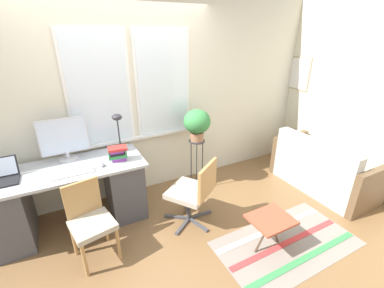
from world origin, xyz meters
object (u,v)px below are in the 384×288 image
Objects in this scene: couch_loveseat at (321,171)px; plant_stand at (197,148)px; folding_stool at (271,221)px; office_chair_swivel at (194,191)px; monitor at (64,139)px; keyboard at (73,173)px; book_stack at (117,153)px; desk_lamp at (118,125)px; potted_plant at (197,123)px; laptop at (2,177)px; desk_chair_wooden at (90,220)px; mouse at (102,165)px.

couch_loveseat is 1.88m from plant_stand.
folding_stool is (0.09, -1.45, -0.28)m from plant_stand.
folding_stool is (0.51, -0.74, -0.09)m from office_chair_swivel.
monitor is 0.36× the size of couch_loveseat.
keyboard is 1.68m from plant_stand.
office_chair_swivel is at bearing -36.73° from book_stack.
book_stack is at bearing -109.39° from desk_lamp.
potted_plant is 1.03× the size of folding_stool.
plant_stand is at bearing 9.05° from keyboard.
folding_stool is at bearing -29.76° from laptop.
office_chair_swivel is at bearing 84.30° from couch_loveseat.
folding_stool is (-1.52, -0.54, 0.07)m from couch_loveseat.
keyboard is 0.29× the size of couch_loveseat.
laptop reaches higher than desk_chair_wooden.
laptop is at bearing -171.26° from desk_lamp.
book_stack is 0.52× the size of folding_stool.
office_chair_swivel reaches higher than mouse.
keyboard is at bearing -148.33° from desk_lamp.
book_stack is (0.50, 0.10, 0.08)m from keyboard.
keyboard reaches higher than folding_stool.
desk_lamp reaches higher than desk_chair_wooden.
book_stack is 0.79m from desk_chair_wooden.
book_stack reaches higher than plant_stand.
mouse is at bearing -160.46° from book_stack.
laptop is 1.30× the size of book_stack.
laptop is 2.78m from folding_stool.
monitor is 6.93× the size of mouse.
monitor is 1.19× the size of folding_stool.
office_chair_swivel is 0.85m from plant_stand.
potted_plant is (-1.61, 0.91, 0.73)m from couch_loveseat.
keyboard is at bearing 78.77° from couch_loveseat.
laptop is 0.21× the size of couch_loveseat.
mouse is (0.31, 0.03, 0.01)m from keyboard.
desk_lamp is 1.06m from potted_plant.
keyboard is 0.31m from mouse.
book_stack is 1.17m from potted_plant.
office_chair_swivel reaches higher than keyboard.
couch_loveseat is (3.27, -1.05, -0.76)m from monitor.
couch_loveseat is 1.61m from folding_stool.
desk_chair_wooden is at bearing -157.32° from plant_stand.
desk_lamp is (0.61, -0.04, 0.08)m from monitor.
office_chair_swivel is at bearing -120.97° from plant_stand.
plant_stand is at bearing -5.67° from desk_lamp.
desk_lamp is 0.59× the size of desk_chair_wooden.
folding_stool is at bearing -34.27° from keyboard.
keyboard reaches higher than plant_stand.
desk_chair_wooden is at bearing -80.73° from keyboard.
potted_plant reaches higher than plant_stand.
laptop is 0.99m from desk_chair_wooden.
folding_stool is at bearing -36.67° from desk_chair_wooden.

